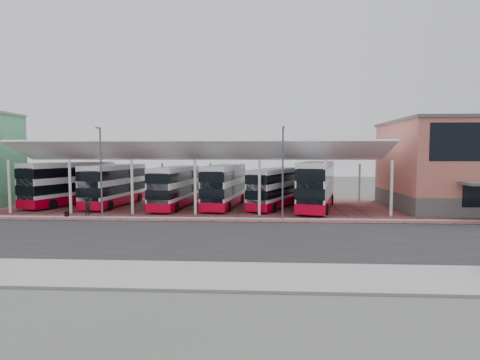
# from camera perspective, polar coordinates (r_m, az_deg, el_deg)

# --- Properties ---
(ground) EXTENTS (140.00, 140.00, 0.00)m
(ground) POSITION_cam_1_polar(r_m,az_deg,el_deg) (26.64, 2.93, -8.46)
(ground) COLOR #3F423D
(road) EXTENTS (120.00, 14.00, 0.02)m
(road) POSITION_cam_1_polar(r_m,az_deg,el_deg) (25.66, 2.93, -8.92)
(road) COLOR black
(road) RESTS_ON ground
(forecourt) EXTENTS (72.00, 16.00, 0.06)m
(forecourt) POSITION_cam_1_polar(r_m,az_deg,el_deg) (39.47, 5.89, -4.35)
(forecourt) COLOR brown
(forecourt) RESTS_ON ground
(sidewalk) EXTENTS (120.00, 4.00, 0.14)m
(sidewalk) POSITION_cam_1_polar(r_m,az_deg,el_deg) (17.93, 2.86, -14.46)
(sidewalk) COLOR slate
(sidewalk) RESTS_ON ground
(north_kerb) EXTENTS (120.00, 0.80, 0.14)m
(north_kerb) POSITION_cam_1_polar(r_m,az_deg,el_deg) (32.71, 2.96, -6.00)
(north_kerb) COLOR slate
(north_kerb) RESTS_ON ground
(yellow_line_near) EXTENTS (120.00, 0.12, 0.01)m
(yellow_line_near) POSITION_cam_1_polar(r_m,az_deg,el_deg) (19.85, 2.88, -12.76)
(yellow_line_near) COLOR gold
(yellow_line_near) RESTS_ON road
(yellow_line_far) EXTENTS (120.00, 0.12, 0.01)m
(yellow_line_far) POSITION_cam_1_polar(r_m,az_deg,el_deg) (20.14, 2.89, -12.51)
(yellow_line_far) COLOR gold
(yellow_line_far) RESTS_ON road
(canopy) EXTENTS (37.00, 11.63, 7.07)m
(canopy) POSITION_cam_1_polar(r_m,az_deg,el_deg) (40.40, -5.55, 4.05)
(canopy) COLOR white
(canopy) RESTS_ON ground
(lamp_west) EXTENTS (0.16, 0.90, 8.07)m
(lamp_west) POSITION_cam_1_polar(r_m,az_deg,el_deg) (35.23, -20.44, 1.49)
(lamp_west) COLOR #535459
(lamp_west) RESTS_ON ground
(lamp_east) EXTENTS (0.16, 0.90, 8.07)m
(lamp_east) POSITION_cam_1_polar(r_m,az_deg,el_deg) (32.37, 6.53, 1.52)
(lamp_east) COLOR #535459
(lamp_east) RESTS_ON ground
(bus_0) EXTENTS (6.21, 11.76, 4.75)m
(bus_0) POSITION_cam_1_polar(r_m,az_deg,el_deg) (46.35, -24.43, -0.48)
(bus_0) COLOR white
(bus_0) RESTS_ON forecourt
(bus_1) EXTENTS (3.67, 11.10, 4.49)m
(bus_1) POSITION_cam_1_polar(r_m,az_deg,el_deg) (43.63, -18.49, -0.75)
(bus_1) COLOR white
(bus_1) RESTS_ON forecourt
(bus_2) EXTENTS (3.44, 10.67, 4.32)m
(bus_2) POSITION_cam_1_polar(r_m,az_deg,el_deg) (40.49, -9.83, -1.07)
(bus_2) COLOR white
(bus_2) RESTS_ON forecourt
(bus_3) EXTENTS (4.03, 11.13, 4.49)m
(bus_3) POSITION_cam_1_polar(r_m,az_deg,el_deg) (40.31, -2.32, -0.92)
(bus_3) COLOR white
(bus_3) RESTS_ON forecourt
(bus_4) EXTENTS (6.14, 10.15, 4.15)m
(bus_4) POSITION_cam_1_polar(r_m,az_deg,el_deg) (39.94, 5.37, -1.23)
(bus_4) COLOR white
(bus_4) RESTS_ON forecourt
(bus_5) EXTENTS (5.57, 12.07, 4.85)m
(bus_5) POSITION_cam_1_polar(r_m,az_deg,el_deg) (39.62, 11.59, -0.83)
(bus_5) COLOR white
(bus_5) RESTS_ON forecourt
(pedestrian) EXTENTS (0.65, 0.77, 1.79)m
(pedestrian) POSITION_cam_1_polar(r_m,az_deg,el_deg) (36.44, -22.18, -3.85)
(pedestrian) COLOR black
(pedestrian) RESTS_ON forecourt
(suitcase) EXTENTS (0.32, 0.23, 0.54)m
(suitcase) POSITION_cam_1_polar(r_m,az_deg,el_deg) (37.10, -24.89, -4.77)
(suitcase) COLOR black
(suitcase) RESTS_ON forecourt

